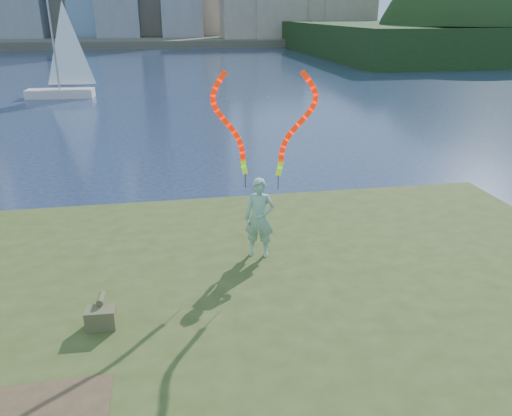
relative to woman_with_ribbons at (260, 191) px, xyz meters
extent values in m
plane|color=#1B2944|center=(-2.10, -1.61, -2.21)|extent=(320.00, 320.00, 0.00)
cube|color=#344318|center=(-2.10, -3.61, -1.56)|extent=(14.00, 12.00, 0.30)
cube|color=#474234|center=(-2.10, 93.39, -1.61)|extent=(320.00, 40.00, 1.20)
imported|color=#1D663D|center=(-0.02, -0.03, -0.58)|extent=(0.70, 0.58, 1.66)
cylinder|color=black|center=(-0.27, 0.18, 0.17)|extent=(0.02, 0.02, 0.30)
cylinder|color=black|center=(0.35, -0.04, 0.17)|extent=(0.02, 0.02, 0.30)
cube|color=#414926|center=(-2.98, -2.10, -1.24)|extent=(0.48, 0.33, 0.33)
cylinder|color=#414926|center=(-2.98, -1.88, -1.02)|extent=(0.13, 0.32, 0.11)
cube|color=beige|center=(-8.85, 27.24, -1.94)|extent=(4.47, 1.61, 0.62)
cylinder|color=gray|center=(-8.85, 27.24, 1.50)|extent=(0.12, 0.12, 6.71)
camera|label=1|loc=(-1.72, -9.20, 3.34)|focal=35.00mm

